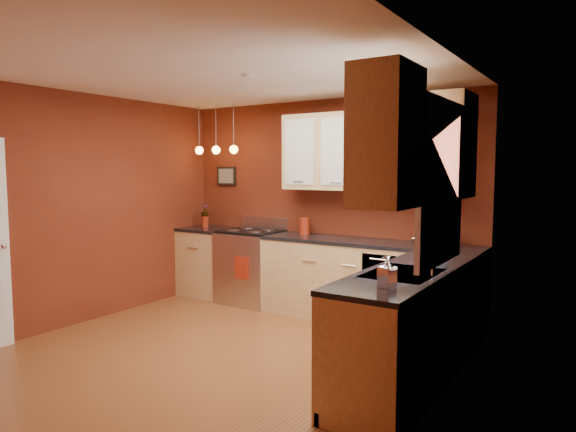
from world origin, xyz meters
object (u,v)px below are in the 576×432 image
Objects in this scene: gas_range at (251,266)px; sink at (403,276)px; coffee_maker at (439,235)px; red_canister at (305,226)px; soap_pump at (387,272)px.

sink is at bearing -29.78° from gas_range.
sink reaches higher than coffee_maker.
red_canister is at bearing 165.63° from coffee_maker.
gas_range is 0.95m from red_canister.
soap_pump is at bearing -94.15° from coffee_maker.
sink is at bearing -94.74° from coffee_maker.
gas_range is at bearing -171.30° from red_canister.
soap_pump is (0.09, -0.55, 0.13)m from sink.
gas_range is 3.44m from soap_pump.
soap_pump reaches higher than red_canister.
sink is 3.40× the size of red_canister.
red_canister is 2.92m from soap_pump.
coffee_maker reaches higher than red_canister.
gas_range is at bearing 142.86° from soap_pump.
coffee_maker reaches higher than gas_range.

